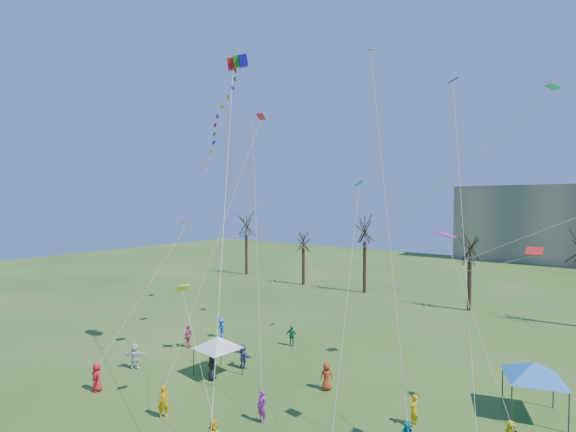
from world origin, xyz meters
The scene contains 6 objects.
bare_tree_row centered at (0.88, 35.48, 6.71)m, with size 68.41×8.46×10.30m.
big_box_kite centered at (-5.68, 6.37, 16.91)m, with size 5.20×5.98×22.84m.
canopy_tent_white centered at (-6.40, 6.61, 2.26)m, with size 3.54×3.54×2.67m.
canopy_tent_blue centered at (11.34, 13.21, 2.53)m, with size 3.80×3.80×2.99m.
festival_crowd centered at (-1.21, 5.76, 0.87)m, with size 25.61×14.53×1.85m.
small_kites_aloft centered at (0.35, 11.19, 13.32)m, with size 29.53×18.77×33.83m.
Camera 1 is at (13.22, -12.18, 11.74)m, focal length 25.00 mm.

